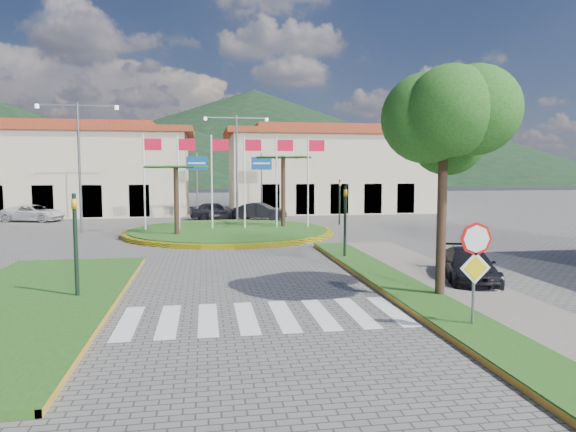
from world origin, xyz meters
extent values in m
plane|color=#5D5B58|center=(0.00, 0.00, 0.00)|extent=(160.00, 160.00, 0.00)
cube|color=gray|center=(6.00, 2.00, 0.07)|extent=(4.00, 28.00, 0.15)
cube|color=#254C15|center=(4.80, 2.00, 0.09)|extent=(1.60, 28.00, 0.18)
cube|color=#254C15|center=(-6.50, 6.00, 0.09)|extent=(5.00, 14.00, 0.18)
cube|color=silver|center=(0.00, 4.00, 0.01)|extent=(8.00, 3.00, 0.01)
cylinder|color=yellow|center=(0.00, 22.00, 0.12)|extent=(12.70, 12.70, 0.24)
cylinder|color=#254C15|center=(0.00, 22.00, 0.15)|extent=(12.00, 12.00, 0.30)
cylinder|color=black|center=(-3.00, 20.00, 2.02)|extent=(0.28, 0.28, 4.05)
cylinder|color=black|center=(3.50, 23.00, 2.34)|extent=(0.28, 0.28, 4.68)
cylinder|color=silver|center=(-5.00, 22.50, 3.00)|extent=(0.10, 0.10, 6.00)
cube|color=red|center=(-4.45, 22.50, 5.40)|extent=(1.00, 0.03, 0.70)
cylinder|color=silver|center=(-3.00, 22.50, 3.00)|extent=(0.10, 0.10, 6.00)
cube|color=red|center=(-2.45, 22.50, 5.40)|extent=(1.00, 0.03, 0.70)
cylinder|color=silver|center=(-1.00, 22.50, 3.00)|extent=(0.10, 0.10, 6.00)
cube|color=red|center=(-0.45, 22.50, 5.40)|extent=(1.00, 0.03, 0.70)
cylinder|color=silver|center=(1.00, 22.50, 3.00)|extent=(0.10, 0.10, 6.00)
cube|color=red|center=(1.55, 22.50, 5.40)|extent=(1.00, 0.03, 0.70)
cylinder|color=silver|center=(3.00, 22.50, 3.00)|extent=(0.10, 0.10, 6.00)
cube|color=red|center=(3.55, 22.50, 5.40)|extent=(1.00, 0.03, 0.70)
cylinder|color=silver|center=(5.00, 22.50, 3.00)|extent=(0.10, 0.10, 6.00)
cube|color=red|center=(5.55, 22.50, 5.40)|extent=(1.00, 0.03, 0.70)
cylinder|color=slate|center=(4.90, 2.00, 1.25)|extent=(0.07, 0.07, 2.50)
cylinder|color=red|center=(4.90, 1.95, 2.25)|extent=(0.80, 0.03, 0.80)
cube|color=yellow|center=(4.90, 1.94, 1.55)|extent=(0.78, 0.03, 0.78)
cylinder|color=black|center=(5.50, 5.00, 2.20)|extent=(0.28, 0.28, 4.40)
ellipsoid|color=#174B14|center=(5.50, 5.00, 5.20)|extent=(3.60, 3.60, 3.20)
cylinder|color=black|center=(-5.20, 6.50, 1.60)|extent=(0.12, 0.12, 3.20)
imported|color=gold|center=(-5.20, 6.50, 2.60)|extent=(0.15, 0.18, 0.90)
cylinder|color=black|center=(4.50, 12.00, 1.60)|extent=(0.12, 0.12, 3.20)
imported|color=gold|center=(4.50, 12.00, 2.60)|extent=(0.15, 0.18, 0.90)
cylinder|color=black|center=(8.00, 26.00, 1.60)|extent=(0.12, 0.12, 3.20)
imported|color=gold|center=(8.00, 26.00, 2.60)|extent=(0.18, 0.15, 0.90)
cylinder|color=slate|center=(-2.00, 31.00, 2.60)|extent=(0.12, 0.12, 5.20)
cube|color=#0D4393|center=(-2.00, 30.94, 4.40)|extent=(1.60, 0.05, 1.00)
cylinder|color=slate|center=(3.00, 31.00, 2.60)|extent=(0.12, 0.12, 5.20)
cube|color=#0D4393|center=(3.00, 30.94, 4.40)|extent=(1.60, 0.05, 1.00)
cylinder|color=slate|center=(1.00, 30.00, 4.00)|extent=(0.16, 0.16, 8.00)
cube|color=slate|center=(-0.20, 30.00, 7.80)|extent=(2.40, 0.08, 0.08)
cube|color=slate|center=(2.20, 30.00, 7.80)|extent=(2.40, 0.08, 0.08)
cylinder|color=slate|center=(-9.00, 24.00, 4.00)|extent=(0.16, 0.16, 8.00)
cube|color=slate|center=(-10.20, 24.00, 7.80)|extent=(2.40, 0.08, 0.08)
cube|color=slate|center=(-7.80, 24.00, 7.80)|extent=(2.40, 0.08, 0.08)
cube|color=beige|center=(-14.00, 38.00, 3.50)|extent=(22.00, 9.00, 7.00)
cube|color=maroon|center=(-14.00, 38.00, 7.25)|extent=(23.32, 9.54, 0.50)
cube|color=maroon|center=(-14.00, 38.00, 7.75)|extent=(16.50, 4.95, 0.60)
cube|color=beige|center=(10.00, 38.00, 3.50)|extent=(18.00, 9.00, 7.00)
cube|color=maroon|center=(10.00, 38.00, 7.25)|extent=(19.08, 9.54, 0.50)
cube|color=maroon|center=(10.00, 38.00, 7.75)|extent=(13.50, 4.95, 0.60)
cone|color=black|center=(-55.00, 140.00, 11.00)|extent=(140.00, 140.00, 22.00)
cone|color=black|center=(15.00, 160.00, 15.00)|extent=(180.00, 180.00, 30.00)
cone|color=black|center=(70.00, 135.00, 9.00)|extent=(120.00, 120.00, 18.00)
cone|color=black|center=(-10.00, 130.00, 8.00)|extent=(110.00, 110.00, 16.00)
imported|color=silver|center=(-14.24, 31.98, 0.63)|extent=(4.97, 3.30, 1.27)
imported|color=black|center=(-0.60, 31.52, 0.68)|extent=(4.17, 2.05, 1.37)
imported|color=black|center=(2.86, 30.68, 0.66)|extent=(4.23, 2.79, 1.32)
imported|color=black|center=(7.50, 7.00, 0.58)|extent=(2.71, 4.27, 1.15)
camera|label=1|loc=(-1.44, -9.22, 3.87)|focal=32.00mm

